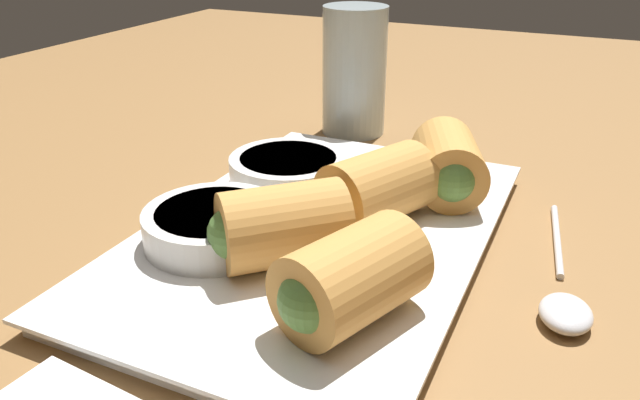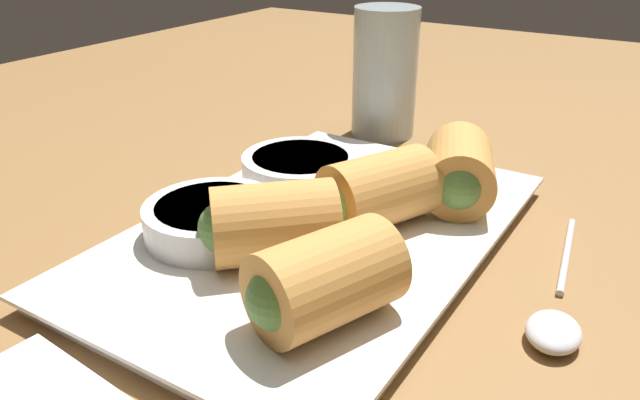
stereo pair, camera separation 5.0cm
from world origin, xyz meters
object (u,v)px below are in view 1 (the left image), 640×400
dipping_bowl_near (288,169)px  spoon (564,301)px  serving_plate (320,235)px  dipping_bowl_far (215,224)px  drinking_glass (354,71)px

dipping_bowl_near → spoon: bearing=-107.3°
serving_plate → dipping_bowl_far: bearing=131.5°
dipping_bowl_far → drinking_glass: drinking_glass is taller
spoon → drinking_glass: size_ratio=1.34×
serving_plate → spoon: serving_plate is taller
drinking_glass → dipping_bowl_far: bearing=-176.6°
dipping_bowl_near → drinking_glass: bearing=5.3°
dipping_bowl_near → dipping_bowl_far: (-10.86, -0.02, 0.00)cm
dipping_bowl_far → serving_plate: bearing=-48.5°
serving_plate → dipping_bowl_near: (5.91, 5.62, 2.01)cm
serving_plate → dipping_bowl_near: size_ratio=3.64×
serving_plate → drinking_glass: (24.41, 7.34, 5.89)cm
spoon → serving_plate: bearing=86.2°
dipping_bowl_far → spoon: 22.90cm
dipping_bowl_near → serving_plate: bearing=-136.5°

